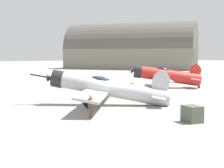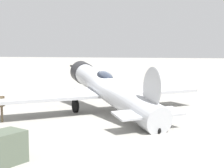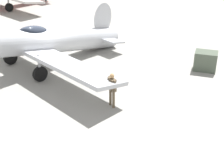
# 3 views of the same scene
# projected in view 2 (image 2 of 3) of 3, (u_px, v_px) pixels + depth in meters

# --- Properties ---
(ground_plane) EXTENTS (400.00, 400.00, 0.00)m
(ground_plane) POSITION_uv_depth(u_px,v_px,m) (112.00, 115.00, 18.41)
(ground_plane) COLOR gray
(airplane_foreground) EXTENTS (10.25, 10.95, 3.18)m
(airplane_foreground) POSITION_uv_depth(u_px,v_px,m) (108.00, 89.00, 18.74)
(airplane_foreground) COLOR #B7BABF
(airplane_foreground) RESTS_ON ground_plane
(equipment_crate) EXTENTS (1.19, 1.39, 1.05)m
(equipment_crate) POSITION_uv_depth(u_px,v_px,m) (4.00, 148.00, 10.33)
(equipment_crate) COLOR #4C5647
(equipment_crate) RESTS_ON ground_plane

